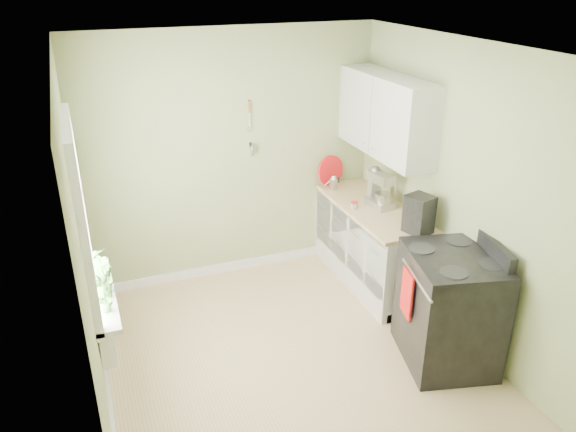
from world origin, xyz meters
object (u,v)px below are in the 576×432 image
object	(u,v)px
kettle	(333,182)
coffee_maker	(419,215)
stove	(449,308)
stand_mixer	(379,191)

from	to	relation	value
kettle	coffee_maker	distance (m)	1.32
stove	coffee_maker	xyz separation A→B (m)	(0.10, 0.72, 0.56)
stove	stand_mixer	distance (m)	1.52
stove	kettle	xyz separation A→B (m)	(-0.17, 2.01, 0.47)
kettle	coffee_maker	xyz separation A→B (m)	(0.27, -1.29, 0.09)
stove	coffee_maker	distance (m)	0.92
stove	coffee_maker	bearing A→B (deg)	82.38
stove	kettle	bearing A→B (deg)	94.96
coffee_maker	kettle	bearing A→B (deg)	101.84
stand_mixer	kettle	distance (m)	0.66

